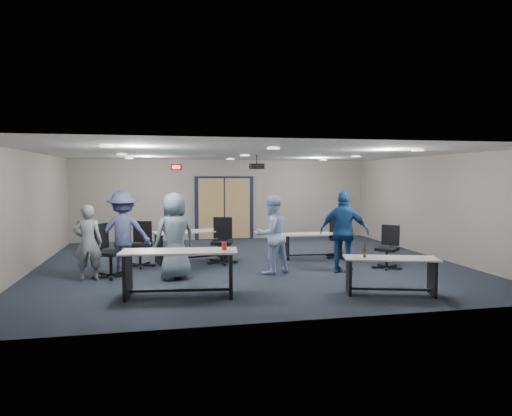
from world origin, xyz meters
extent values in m
plane|color=#1C222D|center=(0.00, 0.00, 0.00)|extent=(10.00, 10.00, 0.00)
cube|color=gray|center=(0.00, 4.50, 1.35)|extent=(10.00, 0.04, 2.70)
cube|color=gray|center=(0.00, -4.50, 1.35)|extent=(10.00, 0.04, 2.70)
cube|color=gray|center=(-5.00, 0.00, 1.35)|extent=(0.04, 9.00, 2.70)
cube|color=gray|center=(5.00, 0.00, 1.35)|extent=(0.04, 9.00, 2.70)
cube|color=silver|center=(0.00, 0.00, 2.70)|extent=(10.00, 9.00, 0.04)
cube|color=black|center=(0.00, 4.47, 1.05)|extent=(2.00, 0.06, 2.20)
cube|color=#A67F4C|center=(-0.45, 4.45, 1.05)|extent=(0.85, 0.04, 2.05)
cube|color=#A67F4C|center=(0.45, 4.45, 1.05)|extent=(0.85, 0.04, 2.05)
cube|color=black|center=(-1.60, 4.45, 2.45)|extent=(0.32, 0.05, 0.18)
cube|color=#FF0C0C|center=(-1.60, 4.42, 2.45)|extent=(0.26, 0.02, 0.12)
cylinder|color=black|center=(0.30, 0.50, 2.58)|extent=(0.04, 0.04, 0.24)
cube|color=black|center=(0.30, 0.50, 2.40)|extent=(0.35, 0.30, 0.14)
cylinder|color=black|center=(0.30, 0.35, 2.40)|extent=(0.08, 0.03, 0.08)
cube|color=beige|center=(-1.78, -2.75, 0.81)|extent=(2.12, 0.93, 0.03)
cube|color=black|center=(-2.69, -2.64, 0.40)|extent=(0.13, 0.63, 0.80)
cube|color=black|center=(-0.88, -2.87, 0.40)|extent=(0.13, 0.63, 0.80)
cube|color=black|center=(-1.78, -2.75, 0.11)|extent=(1.82, 0.28, 0.05)
cylinder|color=red|center=(-0.99, -2.85, 0.90)|extent=(0.09, 0.09, 0.14)
cube|color=beige|center=(1.98, -3.37, 0.66)|extent=(1.76, 1.01, 0.03)
cube|color=black|center=(1.27, -3.16, 0.33)|extent=(0.19, 0.50, 0.65)
cube|color=black|center=(2.69, -3.58, 0.33)|extent=(0.19, 0.50, 0.65)
cube|color=black|center=(1.98, -3.37, 0.09)|extent=(1.44, 0.47, 0.04)
cube|color=beige|center=(-1.35, 0.61, 0.76)|extent=(2.01, 1.12, 0.03)
cube|color=black|center=(-2.17, 0.39, 0.37)|extent=(0.21, 0.58, 0.74)
cube|color=black|center=(-0.53, 0.84, 0.37)|extent=(0.21, 0.58, 0.74)
cube|color=black|center=(-1.35, 0.61, 0.11)|extent=(1.65, 0.50, 0.04)
cube|color=beige|center=(1.79, 0.43, 0.64)|extent=(1.62, 0.57, 0.03)
cube|color=black|center=(1.07, 0.45, 0.31)|extent=(0.06, 0.49, 0.63)
cube|color=black|center=(2.50, 0.42, 0.31)|extent=(0.06, 0.49, 0.63)
cube|color=black|center=(1.79, 0.43, 0.09)|extent=(1.43, 0.08, 0.04)
imported|color=gray|center=(-3.58, -1.09, 0.79)|extent=(0.59, 0.40, 1.58)
imported|color=slate|center=(-1.82, -1.32, 0.91)|extent=(1.04, 0.87, 1.81)
imported|color=#C0D1FF|center=(0.29, -1.18, 0.87)|extent=(1.03, 0.93, 1.74)
imported|color=navy|center=(1.89, -1.43, 0.92)|extent=(1.15, 0.92, 1.83)
imported|color=#474E7F|center=(-2.92, -0.52, 0.92)|extent=(1.19, 0.69, 1.83)
camera|label=1|loc=(-2.06, -10.89, 2.15)|focal=32.00mm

